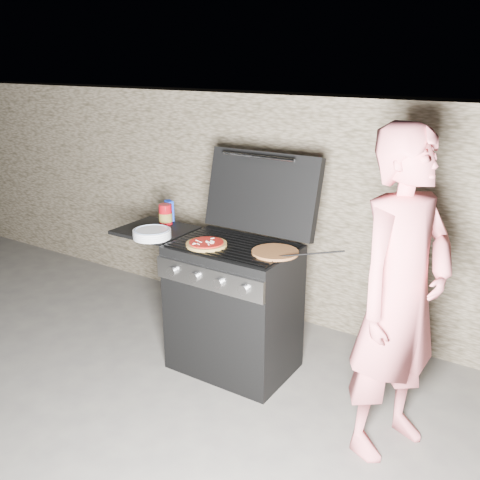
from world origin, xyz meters
The scene contains 10 objects.
ground centered at (0.00, 0.00, 0.00)m, with size 50.00×50.00×0.00m, color #4D4946.
stone_wall centered at (0.00, 1.05, 0.90)m, with size 8.00×0.35×1.80m, color gray.
gas_grill centered at (-0.25, 0.00, 0.46)m, with size 1.34×0.79×0.91m, color black, non-canonical shape.
pizza_topped centered at (-0.13, -0.12, 0.93)m, with size 0.27×0.27×0.03m, color #DDAA51, non-canonical shape.
pizza_plain centered at (0.31, 0.00, 0.92)m, with size 0.29×0.29×0.02m, color #BE7942.
sauce_jar centered at (-0.68, 0.13, 0.98)m, with size 0.10×0.10×0.15m, color maroon.
blue_carton centered at (-0.71, 0.21, 0.98)m, with size 0.07×0.04×0.15m, color #0F31BC.
plate_stack centered at (-0.55, -0.17, 0.93)m, with size 0.26×0.26×0.06m, color silver.
person centered at (1.15, -0.18, 0.89)m, with size 0.65×0.43×1.78m, color #E46D74.
tongs centered at (0.55, 0.00, 0.95)m, with size 0.01×0.01×0.40m, color black.
Camera 1 is at (1.80, -2.74, 2.07)m, focal length 40.00 mm.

